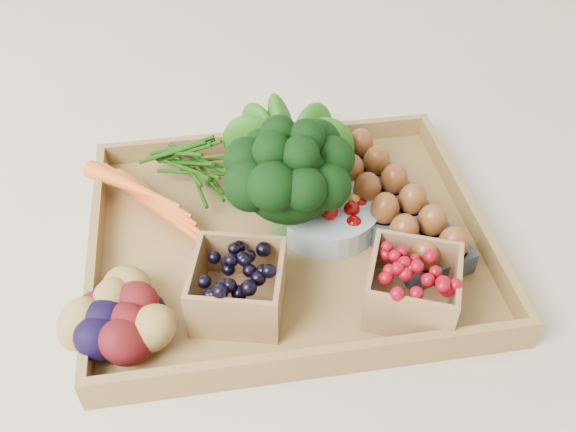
{
  "coord_description": "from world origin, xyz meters",
  "views": [
    {
      "loc": [
        -0.1,
        -0.64,
        0.67
      ],
      "look_at": [
        0.0,
        0.0,
        0.06
      ],
      "focal_mm": 40.0,
      "sensor_mm": 36.0,
      "label": 1
    }
  ],
  "objects": [
    {
      "name": "egg_carton",
      "position": [
        0.15,
        0.02,
        0.03
      ],
      "size": [
        0.18,
        0.31,
        0.03
      ],
      "primitive_type": "cube",
      "rotation": [
        0.0,
        0.0,
        0.29
      ],
      "color": "#343942",
      "rests_on": "tray"
    },
    {
      "name": "punnet_blackberry",
      "position": [
        -0.08,
        -0.11,
        0.05
      ],
      "size": [
        0.14,
        0.14,
        0.08
      ],
      "primitive_type": "cube",
      "rotation": [
        0.0,
        0.0,
        -0.25
      ],
      "color": "black",
      "rests_on": "tray"
    },
    {
      "name": "tray",
      "position": [
        0.0,
        0.0,
        0.01
      ],
      "size": [
        0.55,
        0.45,
        0.01
      ],
      "primitive_type": "cube",
      "color": "olive",
      "rests_on": "ground"
    },
    {
      "name": "potatoes",
      "position": [
        -0.23,
        -0.13,
        0.06
      ],
      "size": [
        0.15,
        0.15,
        0.09
      ],
      "primitive_type": null,
      "color": "#440A0D",
      "rests_on": "tray"
    },
    {
      "name": "carrots",
      "position": [
        -0.19,
        0.08,
        0.04
      ],
      "size": [
        0.19,
        0.13,
        0.04
      ],
      "primitive_type": null,
      "color": "orange",
      "rests_on": "tray"
    },
    {
      "name": "ground",
      "position": [
        0.0,
        0.0,
        0.0
      ],
      "size": [
        4.0,
        4.0,
        0.0
      ],
      "primitive_type": "plane",
      "color": "beige",
      "rests_on": "ground"
    },
    {
      "name": "punnet_raspberry",
      "position": [
        0.14,
        -0.15,
        0.05
      ],
      "size": [
        0.15,
        0.15,
        0.08
      ],
      "primitive_type": "cube",
      "rotation": [
        0.0,
        0.0,
        -0.39
      ],
      "color": "maroon",
      "rests_on": "tray"
    },
    {
      "name": "lettuce",
      "position": [
        0.02,
        0.13,
        0.08
      ],
      "size": [
        0.13,
        0.13,
        0.13
      ],
      "primitive_type": "sphere",
      "color": "#20520C",
      "rests_on": "tray"
    },
    {
      "name": "cherry_bowl",
      "position": [
        0.06,
        0.02,
        0.04
      ],
      "size": [
        0.15,
        0.15,
        0.04
      ],
      "primitive_type": "cylinder",
      "color": "#8C9EA5",
      "rests_on": "tray"
    },
    {
      "name": "broccoli",
      "position": [
        0.0,
        0.01,
        0.08
      ],
      "size": [
        0.17,
        0.17,
        0.14
      ],
      "primitive_type": null,
      "color": "black",
      "rests_on": "tray"
    }
  ]
}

